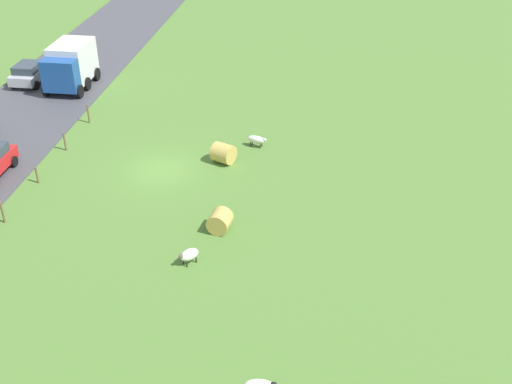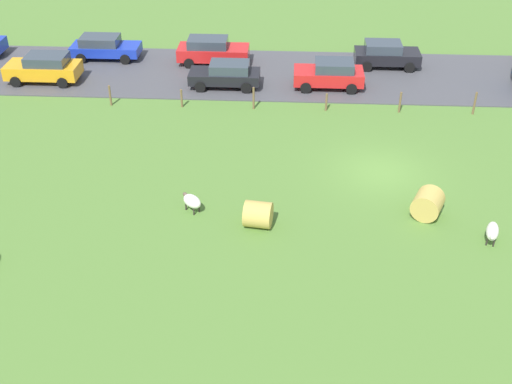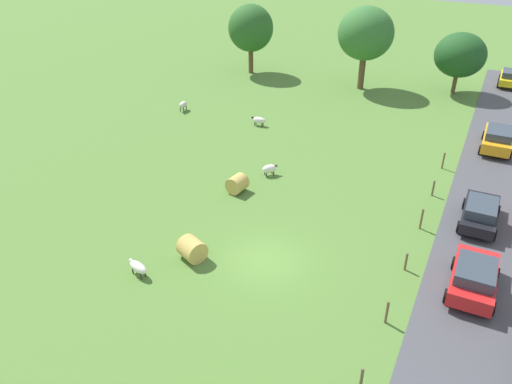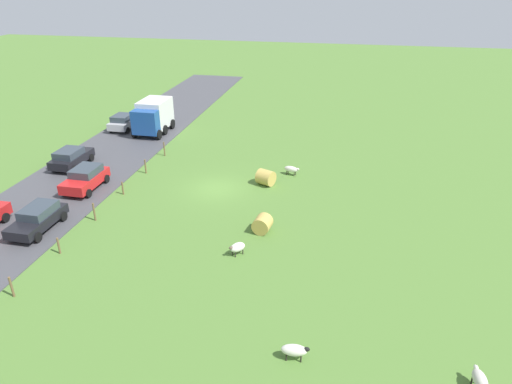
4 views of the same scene
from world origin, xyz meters
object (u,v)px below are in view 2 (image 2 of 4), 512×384
(hay_bale_1, at_px, (258,214))
(car_2, at_px, (104,47))
(car_7, at_px, (44,68))
(sheep_1, at_px, (492,231))
(sheep_3, at_px, (192,201))
(car_5, at_px, (226,74))
(car_8, at_px, (212,50))
(car_0, at_px, (330,74))
(hay_bale_0, at_px, (428,204))
(car_4, at_px, (386,54))

(hay_bale_1, relative_size, car_2, 0.25)
(car_2, distance_m, car_7, 4.71)
(sheep_1, bearing_deg, car_7, 57.32)
(sheep_3, height_order, car_2, car_2)
(car_5, xyz_separation_m, car_8, (3.64, 1.24, 0.08))
(car_8, bearing_deg, car_0, -114.60)
(sheep_1, height_order, car_8, car_8)
(sheep_3, xyz_separation_m, hay_bale_0, (0.21, -9.91, 0.11))
(car_0, relative_size, car_7, 0.94)
(car_5, distance_m, car_7, 11.00)
(car_5, bearing_deg, car_4, -69.13)
(car_4, bearing_deg, sheep_3, 149.19)
(hay_bale_1, xyz_separation_m, car_2, (18.06, 10.99, 0.29))
(hay_bale_0, bearing_deg, hay_bale_1, 99.04)
(sheep_1, relative_size, hay_bale_0, 1.11)
(car_2, height_order, car_4, car_4)
(car_7, bearing_deg, car_8, -70.56)
(sheep_3, relative_size, car_5, 0.26)
(hay_bale_0, xyz_separation_m, car_7, (13.05, 20.70, 0.32))
(hay_bale_0, height_order, hay_bale_1, hay_bale_0)
(sheep_1, bearing_deg, car_0, 21.52)
(sheep_3, distance_m, car_4, 19.56)
(sheep_1, bearing_deg, car_5, 39.46)
(car_8, bearing_deg, sheep_1, -144.00)
(hay_bale_1, relative_size, car_8, 0.25)
(car_0, xyz_separation_m, car_5, (-0.27, 6.13, -0.06))
(hay_bale_1, height_order, car_4, car_4)
(sheep_1, xyz_separation_m, car_0, (14.80, 5.84, 0.41))
(car_4, height_order, car_5, car_4)
(hay_bale_0, distance_m, hay_bale_1, 7.14)
(car_2, distance_m, car_8, 7.12)
(car_0, distance_m, car_5, 6.14)
(car_4, xyz_separation_m, car_8, (-0.10, 11.05, 0.04))
(car_4, xyz_separation_m, car_7, (-3.54, 20.81, 0.04))
(hay_bale_0, relative_size, car_2, 0.27)
(sheep_1, height_order, car_4, car_4)
(car_5, bearing_deg, sheep_1, -140.54)
(hay_bale_1, bearing_deg, sheep_3, 72.25)
(hay_bale_1, distance_m, car_8, 18.04)
(hay_bale_0, xyz_separation_m, car_4, (16.59, -0.11, 0.28))
(car_0, height_order, car_8, car_8)
(car_2, bearing_deg, sheep_3, -154.62)
(sheep_1, height_order, car_0, car_0)
(sheep_1, relative_size, hay_bale_1, 1.20)
(car_7, bearing_deg, car_0, -89.77)
(car_8, bearing_deg, car_5, -161.19)
(hay_bale_0, bearing_deg, car_8, 33.56)
(sheep_1, bearing_deg, car_8, 36.00)
(hay_bale_1, distance_m, car_4, 19.11)
(car_2, xyz_separation_m, car_7, (-3.89, 2.65, 0.08))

